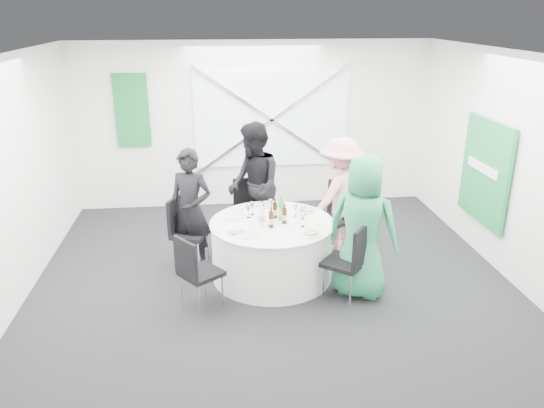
{
  "coord_description": "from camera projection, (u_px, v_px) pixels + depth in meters",
  "views": [
    {
      "loc": [
        -0.68,
        -5.89,
        3.27
      ],
      "look_at": [
        0.0,
        0.2,
        1.0
      ],
      "focal_mm": 35.0,
      "sensor_mm": 36.0,
      "label": 1
    }
  ],
  "objects": [
    {
      "name": "floor",
      "position": [
        274.0,
        284.0,
        6.7
      ],
      "size": [
        6.0,
        6.0,
        0.0
      ],
      "primitive_type": "plane",
      "color": "black",
      "rests_on": "ground"
    },
    {
      "name": "ceiling",
      "position": [
        274.0,
        54.0,
        5.73
      ],
      "size": [
        6.0,
        6.0,
        0.0
      ],
      "primitive_type": "plane",
      "rotation": [
        3.14,
        0.0,
        0.0
      ],
      "color": "silver",
      "rests_on": "wall_back"
    },
    {
      "name": "wall_back",
      "position": [
        254.0,
        125.0,
        9.01
      ],
      "size": [
        6.0,
        0.0,
        6.0
      ],
      "primitive_type": "plane",
      "rotation": [
        1.57,
        0.0,
        0.0
      ],
      "color": "white",
      "rests_on": "floor"
    },
    {
      "name": "wall_front",
      "position": [
        327.0,
        317.0,
        3.41
      ],
      "size": [
        6.0,
        0.0,
        6.0
      ],
      "primitive_type": "plane",
      "rotation": [
        -1.57,
        0.0,
        0.0
      ],
      "color": "white",
      "rests_on": "floor"
    },
    {
      "name": "wall_left",
      "position": [
        7.0,
        187.0,
        5.9
      ],
      "size": [
        0.0,
        6.0,
        6.0
      ],
      "primitive_type": "plane",
      "rotation": [
        1.57,
        0.0,
        1.57
      ],
      "color": "white",
      "rests_on": "floor"
    },
    {
      "name": "wall_right",
      "position": [
        516.0,
        170.0,
        6.52
      ],
      "size": [
        0.0,
        6.0,
        6.0
      ],
      "primitive_type": "plane",
      "rotation": [
        1.57,
        0.0,
        -1.57
      ],
      "color": "white",
      "rests_on": "floor"
    },
    {
      "name": "window_panel",
      "position": [
        271.0,
        120.0,
        8.97
      ],
      "size": [
        2.6,
        0.03,
        1.6
      ],
      "primitive_type": "cube",
      "color": "silver",
      "rests_on": "wall_back"
    },
    {
      "name": "window_brace_a",
      "position": [
        272.0,
        120.0,
        8.93
      ],
      "size": [
        2.63,
        0.05,
        1.84
      ],
      "primitive_type": "cube",
      "rotation": [
        0.0,
        0.97,
        0.0
      ],
      "color": "silver",
      "rests_on": "window_panel"
    },
    {
      "name": "window_brace_b",
      "position": [
        272.0,
        120.0,
        8.93
      ],
      "size": [
        2.63,
        0.05,
        1.84
      ],
      "primitive_type": "cube",
      "rotation": [
        0.0,
        -0.97,
        0.0
      ],
      "color": "silver",
      "rests_on": "window_panel"
    },
    {
      "name": "green_banner",
      "position": [
        132.0,
        111.0,
        8.65
      ],
      "size": [
        0.55,
        0.04,
        1.2
      ],
      "primitive_type": "cube",
      "color": "#156C37",
      "rests_on": "wall_back"
    },
    {
      "name": "green_sign",
      "position": [
        485.0,
        172.0,
        7.15
      ],
      "size": [
        0.05,
        1.2,
        1.4
      ],
      "primitive_type": "cube",
      "color": "#19893E",
      "rests_on": "wall_right"
    },
    {
      "name": "banquet_table",
      "position": [
        272.0,
        250.0,
        6.75
      ],
      "size": [
        1.56,
        1.56,
        0.76
      ],
      "color": "white",
      "rests_on": "floor"
    },
    {
      "name": "chair_back",
      "position": [
        249.0,
        205.0,
        7.8
      ],
      "size": [
        0.49,
        0.5,
        0.93
      ],
      "rotation": [
        0.0,
        0.0,
        0.17
      ],
      "color": "black",
      "rests_on": "floor"
    },
    {
      "name": "chair_back_left",
      "position": [
        184.0,
        227.0,
        7.0
      ],
      "size": [
        0.57,
        0.56,
        0.95
      ],
      "rotation": [
        0.0,
        0.0,
        1.18
      ],
      "color": "black",
      "rests_on": "floor"
    },
    {
      "name": "chair_back_right",
      "position": [
        334.0,
        213.0,
        7.39
      ],
      "size": [
        0.64,
        0.63,
        1.0
      ],
      "rotation": [
        0.0,
        0.0,
        -0.96
      ],
      "color": "black",
      "rests_on": "floor"
    },
    {
      "name": "chair_front_right",
      "position": [
        351.0,
        257.0,
        6.13
      ],
      "size": [
        0.62,
        0.61,
        0.96
      ],
      "rotation": [
        0.0,
        0.0,
        4.02
      ],
      "color": "black",
      "rests_on": "floor"
    },
    {
      "name": "chair_front_left",
      "position": [
        195.0,
        268.0,
        5.93
      ],
      "size": [
        0.58,
        0.58,
        0.91
      ],
      "rotation": [
        0.0,
        0.0,
        2.22
      ],
      "color": "black",
      "rests_on": "floor"
    },
    {
      "name": "person_man_back_left",
      "position": [
        191.0,
        210.0,
        6.89
      ],
      "size": [
        0.69,
        0.58,
        1.62
      ],
      "primitive_type": "imported",
      "rotation": [
        0.0,
        0.0,
        -0.39
      ],
      "color": "black",
      "rests_on": "floor"
    },
    {
      "name": "person_man_back",
      "position": [
        254.0,
        186.0,
        7.48
      ],
      "size": [
        0.61,
        0.94,
        1.81
      ],
      "primitive_type": "imported",
      "rotation": [
        0.0,
        0.0,
        -1.42
      ],
      "color": "black",
      "rests_on": "floor"
    },
    {
      "name": "person_woman_pink",
      "position": [
        340.0,
        195.0,
        7.39
      ],
      "size": [
        1.15,
        1.01,
        1.64
      ],
      "primitive_type": "imported",
      "rotation": [
        0.0,
        0.0,
        -2.53
      ],
      "color": "pink",
      "rests_on": "floor"
    },
    {
      "name": "person_woman_green",
      "position": [
        363.0,
        227.0,
        6.17
      ],
      "size": [
        1.01,
        0.89,
        1.74
      ],
      "primitive_type": "imported",
      "rotation": [
        0.0,
        0.0,
        2.64
      ],
      "color": "#27905D",
      "rests_on": "floor"
    },
    {
      "name": "plate_back",
      "position": [
        271.0,
        205.0,
        7.17
      ],
      "size": [
        0.29,
        0.29,
        0.01
      ],
      "color": "silver",
      "rests_on": "banquet_table"
    },
    {
      "name": "plate_back_left",
      "position": [
        233.0,
        216.0,
        6.77
      ],
      "size": [
        0.28,
        0.28,
        0.01
      ],
      "color": "silver",
      "rests_on": "banquet_table"
    },
    {
      "name": "plate_back_right",
      "position": [
        306.0,
        210.0,
        6.97
      ],
      "size": [
        0.29,
        0.29,
        0.04
      ],
      "color": "silver",
      "rests_on": "banquet_table"
    },
    {
      "name": "plate_front_right",
      "position": [
        311.0,
        233.0,
        6.24
      ],
      "size": [
        0.27,
        0.27,
        0.04
      ],
      "color": "silver",
      "rests_on": "banquet_table"
    },
    {
      "name": "plate_front_left",
      "position": [
        248.0,
        235.0,
        6.22
      ],
      "size": [
        0.27,
        0.27,
        0.01
      ],
      "color": "silver",
      "rests_on": "banquet_table"
    },
    {
      "name": "napkin",
      "position": [
        236.0,
        230.0,
        6.28
      ],
      "size": [
        0.2,
        0.15,
        0.05
      ],
      "primitive_type": "cube",
      "rotation": [
        0.0,
        0.0,
        0.17
      ],
      "color": "white",
      "rests_on": "plate_front_left"
    },
    {
      "name": "beer_bottle_a",
      "position": [
        262.0,
        213.0,
        6.62
      ],
      "size": [
        0.06,
        0.06,
        0.26
      ],
      "color": "#3B220A",
      "rests_on": "banquet_table"
    },
    {
      "name": "beer_bottle_b",
      "position": [
        275.0,
        211.0,
        6.72
      ],
      "size": [
        0.06,
        0.06,
        0.26
      ],
      "color": "#3B220A",
      "rests_on": "banquet_table"
    },
    {
      "name": "beer_bottle_c",
      "position": [
        284.0,
        216.0,
        6.55
      ],
      "size": [
        0.06,
        0.06,
        0.25
      ],
      "color": "#3B220A",
      "rests_on": "banquet_table"
    },
    {
      "name": "beer_bottle_d",
      "position": [
        271.0,
        220.0,
        6.42
      ],
      "size": [
        0.06,
        0.06,
        0.26
      ],
      "color": "#3B220A",
      "rests_on": "banquet_table"
    },
    {
      "name": "green_water_bottle",
      "position": [
        281.0,
        210.0,
        6.65
      ],
      "size": [
        0.08,
        0.08,
        0.33
      ],
      "color": "green",
      "rests_on": "banquet_table"
    },
    {
      "name": "clear_water_bottle",
      "position": [
        262.0,
        217.0,
        6.47
      ],
      "size": [
        0.08,
        0.08,
        0.3
      ],
      "color": "white",
      "rests_on": "banquet_table"
    },
    {
      "name": "wine_glass_a",
      "position": [
        303.0,
        209.0,
        6.69
      ],
      "size": [
        0.07,
        0.07,
        0.17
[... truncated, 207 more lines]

